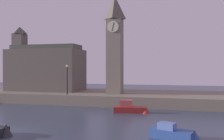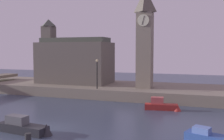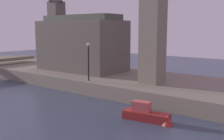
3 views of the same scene
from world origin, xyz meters
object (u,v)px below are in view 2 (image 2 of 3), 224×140
(boat_barge_dark, at_px, (27,127))
(boat_tour_blue, at_px, (211,138))
(parliament_hall, at_px, (73,61))
(streetlamp, at_px, (97,71))
(boat_dinghy_red, at_px, (163,106))
(clock_tower, at_px, (145,37))

(boat_barge_dark, relative_size, boat_tour_blue, 1.36)
(parliament_hall, xyz_separation_m, streetlamp, (6.66, -5.47, -1.18))
(boat_dinghy_red, bearing_deg, parliament_hall, 150.86)
(clock_tower, xyz_separation_m, boat_barge_dark, (-5.85, -19.88, -8.55))
(parliament_hall, xyz_separation_m, boat_barge_dark, (7.05, -22.10, -4.81))
(clock_tower, xyz_separation_m, boat_dinghy_red, (3.85, -7.12, -8.55))
(clock_tower, distance_m, parliament_hall, 13.62)
(parliament_hall, bearing_deg, boat_dinghy_red, -29.14)
(boat_tour_blue, distance_m, boat_dinghy_red, 11.46)
(boat_barge_dark, bearing_deg, clock_tower, 73.59)
(parliament_hall, distance_m, streetlamp, 8.70)
(boat_barge_dark, relative_size, boat_dinghy_red, 1.23)
(streetlamp, height_order, boat_barge_dark, streetlamp)
(streetlamp, xyz_separation_m, boat_dinghy_red, (10.10, -3.87, -3.63))
(parliament_hall, bearing_deg, boat_tour_blue, -41.90)
(boat_barge_dark, distance_m, boat_dinghy_red, 16.03)
(parliament_hall, height_order, boat_barge_dark, parliament_hall)
(boat_barge_dark, distance_m, boat_tour_blue, 15.01)
(parliament_hall, height_order, boat_tour_blue, parliament_hall)
(streetlamp, bearing_deg, boat_tour_blue, -42.93)
(streetlamp, distance_m, boat_barge_dark, 17.03)
(clock_tower, bearing_deg, boat_barge_dark, -106.41)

